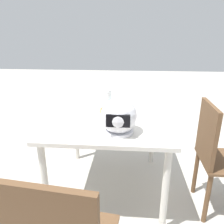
# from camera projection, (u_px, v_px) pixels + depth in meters

# --- Properties ---
(ground_plane) EXTENTS (14.00, 14.00, 0.00)m
(ground_plane) POSITION_uv_depth(u_px,v_px,m) (110.00, 186.00, 2.12)
(ground_plane) COLOR #B2ADA3
(dining_table) EXTENTS (0.97, 1.06, 0.72)m
(dining_table) POSITION_uv_depth(u_px,v_px,m) (110.00, 125.00, 1.90)
(dining_table) COLOR beige
(dining_table) RESTS_ON ground
(pizza_plate) EXTENTS (0.30, 0.30, 0.01)m
(pizza_plate) POSITION_uv_depth(u_px,v_px,m) (114.00, 112.00, 1.95)
(pizza_plate) COLOR white
(pizza_plate) RESTS_ON dining_table
(pizza) EXTENTS (0.26, 0.26, 0.05)m
(pizza) POSITION_uv_depth(u_px,v_px,m) (114.00, 110.00, 1.94)
(pizza) COLOR tan
(pizza) RESTS_ON pizza_plate
(motorcycle_helmet) EXTENTS (0.25, 0.25, 0.25)m
(motorcycle_helmet) POSITION_uv_depth(u_px,v_px,m) (119.00, 117.00, 1.52)
(motorcycle_helmet) COLOR silver
(motorcycle_helmet) RESTS_ON dining_table
(drinking_glass) EXTENTS (0.07, 0.07, 0.13)m
(drinking_glass) POSITION_uv_depth(u_px,v_px,m) (108.00, 97.00, 2.20)
(drinking_glass) COLOR silver
(drinking_glass) RESTS_ON dining_table
(chair_side) EXTENTS (0.41, 0.41, 0.90)m
(chair_side) POSITION_uv_depth(u_px,v_px,m) (217.00, 153.00, 1.70)
(chair_side) COLOR brown
(chair_side) RESTS_ON ground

